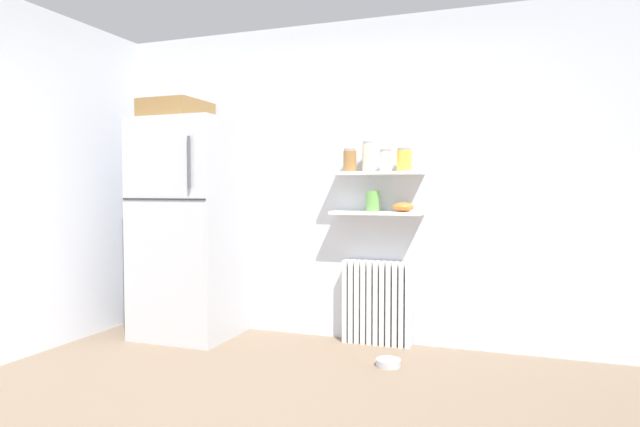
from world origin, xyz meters
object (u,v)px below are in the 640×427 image
object	(u,v)px
storage_jar_0	(350,161)
vase	(373,201)
storage_jar_2	(386,161)
shelf_bowl	(403,207)
storage_jar_1	(368,157)
storage_jar_3	(404,160)
radiator	(377,303)
refrigerator	(189,224)
pet_food_bowl	(388,363)

from	to	relation	value
storage_jar_0	vase	bearing A→B (deg)	0.00
storage_jar_0	vase	distance (m)	0.37
storage_jar_2	shelf_bowl	bearing A→B (deg)	-0.00
storage_jar_1	storage_jar_2	bearing A→B (deg)	0.00
storage_jar_3	vase	xyz separation A→B (m)	(-0.25, 0.00, -0.32)
radiator	shelf_bowl	distance (m)	0.79
shelf_bowl	storage_jar_2	bearing A→B (deg)	180.00
radiator	storage_jar_2	distance (m)	1.13
refrigerator	vase	xyz separation A→B (m)	(1.53, 0.24, 0.20)
storage_jar_3	vase	size ratio (longest dim) A/B	1.10
storage_jar_1	storage_jar_3	distance (m)	0.29
storage_jar_3	vase	world-z (taller)	storage_jar_3
refrigerator	pet_food_bowl	size ratio (longest dim) A/B	11.48
vase	storage_jar_1	bearing A→B (deg)	-180.00
storage_jar_1	shelf_bowl	size ratio (longest dim) A/B	1.45
storage_jar_1	storage_jar_2	world-z (taller)	storage_jar_1
storage_jar_0	vase	size ratio (longest dim) A/B	1.13
storage_jar_1	shelf_bowl	xyz separation A→B (m)	(0.29, 0.00, -0.39)
storage_jar_1	vase	xyz separation A→B (m)	(0.04, 0.00, -0.35)
radiator	storage_jar_0	xyz separation A→B (m)	(-0.22, -0.03, 1.13)
pet_food_bowl	storage_jar_3	bearing A→B (deg)	89.20
storage_jar_1	storage_jar_3	xyz separation A→B (m)	(0.29, 0.00, -0.03)
storage_jar_0	shelf_bowl	xyz separation A→B (m)	(0.43, 0.00, -0.37)
radiator	storage_jar_1	distance (m)	1.16
refrigerator	shelf_bowl	world-z (taller)	refrigerator
radiator	storage_jar_3	bearing A→B (deg)	-7.83
storage_jar_1	storage_jar_3	bearing A→B (deg)	0.00
storage_jar_1	storage_jar_3	world-z (taller)	storage_jar_1
storage_jar_3	pet_food_bowl	bearing A→B (deg)	-90.80
radiator	vase	xyz separation A→B (m)	(-0.03, -0.03, 0.81)
storage_jar_2	pet_food_bowl	xyz separation A→B (m)	(0.14, -0.48, -1.43)
storage_jar_3	vase	distance (m)	0.40
storage_jar_3	storage_jar_0	bearing A→B (deg)	180.00
radiator	pet_food_bowl	xyz separation A→B (m)	(0.21, -0.51, -0.31)
storage_jar_2	vase	size ratio (longest dim) A/B	1.05
radiator	storage_jar_1	size ratio (longest dim) A/B	2.80
refrigerator	vase	bearing A→B (deg)	8.99
vase	pet_food_bowl	world-z (taller)	vase
refrigerator	shelf_bowl	size ratio (longest dim) A/B	12.12
refrigerator	pet_food_bowl	bearing A→B (deg)	-7.70
storage_jar_0	shelf_bowl	distance (m)	0.57
refrigerator	storage_jar_3	bearing A→B (deg)	7.76
refrigerator	storage_jar_0	xyz separation A→B (m)	(1.34, 0.24, 0.52)
refrigerator	storage_jar_0	bearing A→B (deg)	10.23
storage_jar_1	vase	bearing A→B (deg)	0.00
vase	pet_food_bowl	size ratio (longest dim) A/B	0.94
storage_jar_2	vase	bearing A→B (deg)	-180.00
storage_jar_1	pet_food_bowl	world-z (taller)	storage_jar_1
vase	pet_food_bowl	distance (m)	1.24
shelf_bowl	storage_jar_1	bearing A→B (deg)	-180.00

